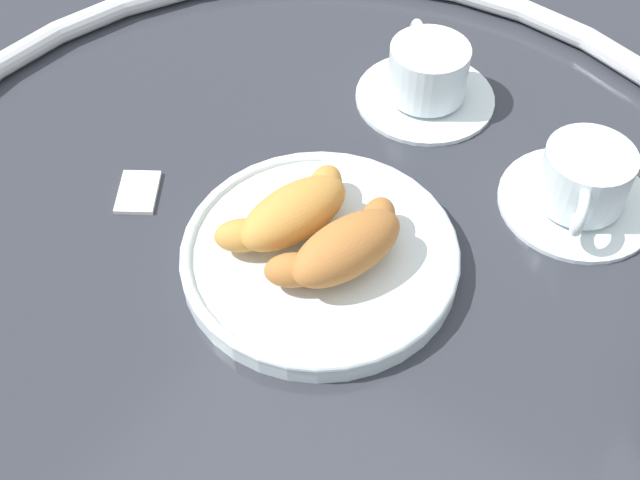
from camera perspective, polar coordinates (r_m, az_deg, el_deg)
ground_plane at (r=0.69m, az=-0.33°, el=-0.48°), size 2.20×2.20×0.00m
table_chrome_rim at (r=0.69m, az=-0.33°, el=0.16°), size 0.80×0.80×0.02m
pastry_plate at (r=0.67m, az=0.00°, el=-1.03°), size 0.23×0.23×0.02m
croissant_large at (r=0.64m, az=1.67°, el=-0.48°), size 0.13×0.09×0.04m
croissant_small at (r=0.67m, az=-1.95°, el=1.92°), size 0.13×0.09×0.04m
coffee_cup_near at (r=0.82m, az=7.34°, el=11.02°), size 0.14×0.14×0.06m
coffee_cup_far at (r=0.74m, az=17.56°, el=3.64°), size 0.14×0.14×0.06m
sugar_packet at (r=0.75m, az=-12.40°, el=3.33°), size 0.06×0.06×0.01m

